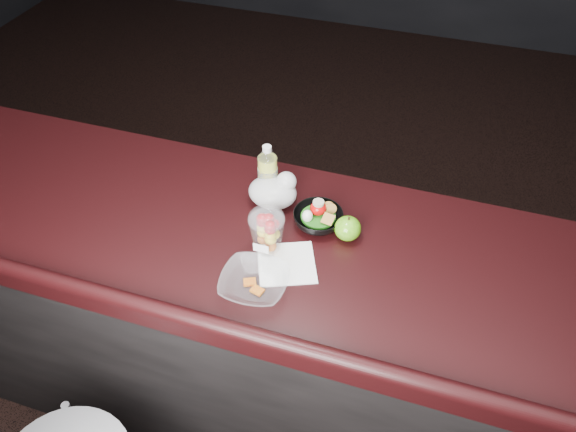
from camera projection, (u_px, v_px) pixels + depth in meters
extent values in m
cube|color=black|center=(270.00, 338.00, 2.04)|extent=(4.00, 0.65, 0.98)
cube|color=black|center=(266.00, 241.00, 1.69)|extent=(4.06, 0.71, 0.04)
cylinder|color=#D1DA38|center=(268.00, 177.00, 1.76)|extent=(0.06, 0.06, 0.15)
cylinder|color=white|center=(268.00, 177.00, 1.76)|extent=(0.06, 0.06, 0.15)
cone|color=white|center=(267.00, 155.00, 1.70)|extent=(0.06, 0.06, 0.03)
cylinder|color=white|center=(267.00, 149.00, 1.69)|extent=(0.03, 0.03, 0.02)
cylinder|color=#072D99|center=(268.00, 177.00, 1.76)|extent=(0.06, 0.06, 0.07)
ellipsoid|color=white|center=(266.00, 219.00, 1.56)|extent=(0.11, 0.11, 0.06)
ellipsoid|color=#37870F|center=(348.00, 228.00, 1.65)|extent=(0.08, 0.08, 0.07)
cylinder|color=black|center=(349.00, 219.00, 1.62)|extent=(0.01, 0.01, 0.01)
ellipsoid|color=silver|center=(273.00, 192.00, 1.75)|extent=(0.15, 0.13, 0.09)
sphere|color=silver|center=(286.00, 182.00, 1.73)|extent=(0.06, 0.06, 0.06)
imported|color=black|center=(318.00, 219.00, 1.69)|extent=(0.20, 0.20, 0.05)
cylinder|color=#0F470C|center=(318.00, 217.00, 1.69)|extent=(0.11, 0.11, 0.01)
ellipsoid|color=#B80807|center=(318.00, 208.00, 1.68)|extent=(0.05, 0.05, 0.04)
cylinder|color=beige|center=(319.00, 203.00, 1.67)|extent=(0.03, 0.03, 0.01)
ellipsoid|color=white|center=(307.00, 216.00, 1.67)|extent=(0.03, 0.03, 0.04)
imported|color=silver|center=(254.00, 283.00, 1.51)|extent=(0.19, 0.19, 0.05)
cube|color=#990F0C|center=(250.00, 282.00, 1.53)|extent=(0.04, 0.04, 0.01)
cube|color=#990F0C|center=(257.00, 290.00, 1.51)|extent=(0.04, 0.03, 0.01)
cube|color=white|center=(287.00, 264.00, 1.59)|extent=(0.21, 0.21, 0.00)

